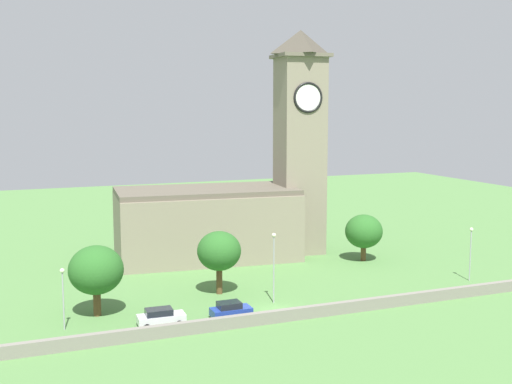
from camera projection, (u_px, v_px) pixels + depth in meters
The scene contains 11 objects.
ground_plane at pixel (228, 276), 80.86m from camera, with size 200.00×200.00×0.00m, color #517F42.
church at pixel (233, 200), 90.95m from camera, with size 30.45×15.19×31.77m.
quay_barrier at pixel (289, 315), 64.03m from camera, with size 58.97×0.70×1.22m, color gray.
car_white at pixel (161, 317), 62.56m from camera, with size 4.66×2.39×1.70m.
car_blue at pixel (231, 310), 64.62m from camera, with size 4.05×2.25×1.73m.
streetlamp_west_end at pixel (63, 288), 60.95m from camera, with size 0.44×0.44×5.99m.
streetlamp_west_mid at pixel (274, 257), 69.23m from camera, with size 0.44×0.44×7.70m.
streetlamp_central at pixel (471, 245), 78.28m from camera, with size 0.44×0.44×6.58m.
tree_riverside_west at pixel (96, 270), 65.04m from camera, with size 5.52×5.52×7.24m.
tree_riverside_east at pixel (364, 231), 88.57m from camera, with size 5.13×5.13×6.43m.
tree_by_tower at pixel (219, 251), 72.73m from camera, with size 4.96×4.96×7.19m.
Camera 1 is at (-26.17, -59.39, 21.06)m, focal length 45.36 mm.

